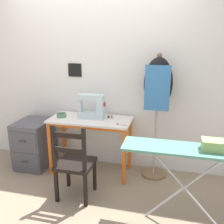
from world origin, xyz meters
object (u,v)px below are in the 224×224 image
Objects in this scene: sewing_machine at (93,107)px; storage_box at (213,145)px; fabric_bowl at (61,115)px; dress_form at (158,90)px; scissors at (120,125)px; thread_spool_mid_table at (112,117)px; filing_cabinet at (34,144)px; ironing_board at (187,153)px; thread_spool_near_machine at (109,117)px; wooden_chair at (74,164)px.

sewing_machine is 1.78× the size of storage_box.
fabric_bowl is 0.08× the size of dress_form.
scissors is 0.27m from thread_spool_mid_table.
filing_cabinet is 1.88m from dress_form.
storage_box is at bearing 2.24° from ironing_board.
thread_spool_near_machine is (0.62, 0.11, -0.01)m from fabric_bowl.
sewing_machine reaches higher than thread_spool_near_machine.
thread_spool_near_machine is (0.19, 0.06, -0.13)m from sewing_machine.
sewing_machine is 1.04m from filing_cabinet.
fabric_bowl is 0.80m from wooden_chair.
dress_form is 1.00m from ironing_board.
thread_spool_mid_table is at bearing -178.50° from dress_form.
dress_form is at bearing 112.38° from ironing_board.
thread_spool_mid_table reaches higher than filing_cabinet.
thread_spool_mid_table is 0.69m from dress_form.
thread_spool_near_machine is 1.44m from storage_box.
dress_form reaches higher than ironing_board.
sewing_machine is 9.43× the size of thread_spool_mid_table.
dress_form is (0.81, 0.07, 0.26)m from sewing_machine.
thread_spool_near_machine is at bearing 144.99° from storage_box.
scissors is 0.09× the size of dress_form.
thread_spool_mid_table is 0.19× the size of storage_box.
dress_form reaches higher than thread_spool_near_machine.
sewing_machine is at bearing -163.31° from thread_spool_near_machine.
fabric_bowl is 1.30m from dress_form.
thread_spool_near_machine reaches higher than filing_cabinet.
scissors is 4.38× the size of thread_spool_near_machine.
filing_cabinet is (-1.06, -0.13, -0.44)m from thread_spool_near_machine.
scissors is 0.12× the size of ironing_board.
ironing_board is (0.97, -0.83, -0.02)m from thread_spool_near_machine.
sewing_machine is 0.45m from scissors.
ironing_board is at bearing -177.76° from storage_box.
fabric_bowl is 0.11× the size of ironing_board.
storage_box is at bearing -21.68° from fabric_bowl.
thread_spool_mid_table is 1.40m from storage_box.
wooden_chair is at bearing -55.31° from fabric_bowl.
thread_spool_mid_table is 1.24m from ironing_board.
thread_spool_near_machine is at bearing 73.25° from wooden_chair.
fabric_bowl is 0.19× the size of filing_cabinet.
sewing_machine is 0.39× the size of wooden_chair.
sewing_machine is 0.28m from thread_spool_mid_table.
wooden_chair reaches higher than ironing_board.
thread_spool_near_machine is (-0.20, 0.23, 0.01)m from scissors.
wooden_chair reaches higher than fabric_bowl.
scissors is 1.15m from storage_box.
storage_box reaches higher than filing_cabinet.
wooden_chair is at bearing -91.84° from sewing_machine.
sewing_machine is 2.78× the size of fabric_bowl.
sewing_machine is 10.53× the size of thread_spool_near_machine.
filing_cabinet is at bearing 160.73° from ironing_board.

